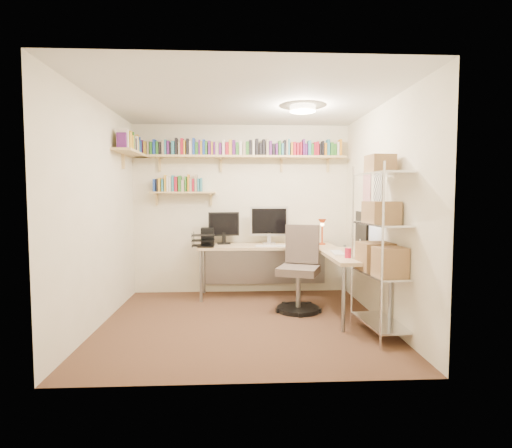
# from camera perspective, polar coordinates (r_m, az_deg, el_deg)

# --- Properties ---
(ground) EXTENTS (3.20, 3.20, 0.00)m
(ground) POSITION_cam_1_polar(r_m,az_deg,el_deg) (4.72, -1.82, -13.87)
(ground) COLOR #432C1C
(ground) RESTS_ON ground
(room_shell) EXTENTS (3.24, 3.04, 2.52)m
(room_shell) POSITION_cam_1_polar(r_m,az_deg,el_deg) (4.49, -1.81, 5.29)
(room_shell) COLOR beige
(room_shell) RESTS_ON ground
(wall_shelves) EXTENTS (3.12, 1.09, 0.80)m
(wall_shelves) POSITION_cam_1_polar(r_m,az_deg,el_deg) (5.82, -6.36, 9.71)
(wall_shelves) COLOR #DEBD7D
(wall_shelves) RESTS_ON ground
(corner_desk) EXTENTS (2.30, 1.90, 1.30)m
(corner_desk) POSITION_cam_1_polar(r_m,az_deg,el_deg) (5.50, 3.10, -3.40)
(corner_desk) COLOR beige
(corner_desk) RESTS_ON ground
(office_chair) EXTENTS (0.62, 0.63, 1.08)m
(office_chair) POSITION_cam_1_polar(r_m,az_deg,el_deg) (5.13, 6.23, -7.20)
(office_chair) COLOR black
(office_chair) RESTS_ON ground
(wire_rack) EXTENTS (0.44, 0.80, 1.87)m
(wire_rack) POSITION_cam_1_polar(r_m,az_deg,el_deg) (4.31, 17.44, -1.74)
(wire_rack) COLOR silver
(wire_rack) RESTS_ON ground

